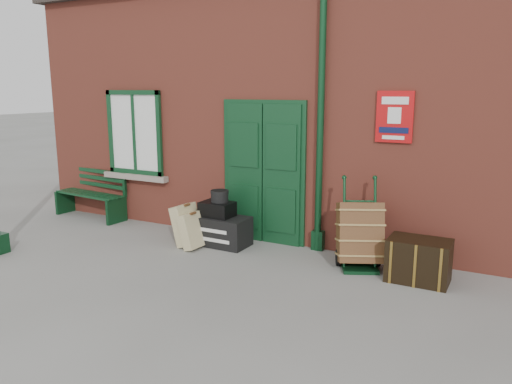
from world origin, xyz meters
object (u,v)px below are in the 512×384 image
Objects in this scene: bench at (93,193)px; houdini_trunk at (220,231)px; dark_trunk at (419,260)px; porter_trolley at (360,234)px.

bench is 1.70× the size of houdini_trunk.
bench is at bearing 174.30° from houdini_trunk.
dark_trunk is (3.05, -0.12, 0.05)m from houdini_trunk.
dark_trunk reaches higher than houdini_trunk.
houdini_trunk is at bearing 155.94° from porter_trolley.
bench is at bearing 175.94° from dark_trunk.
porter_trolley is at bearing 1.71° from bench.
houdini_trunk is at bearing -1.44° from bench.
bench reaches higher than houdini_trunk.
houdini_trunk is at bearing 178.18° from dark_trunk.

